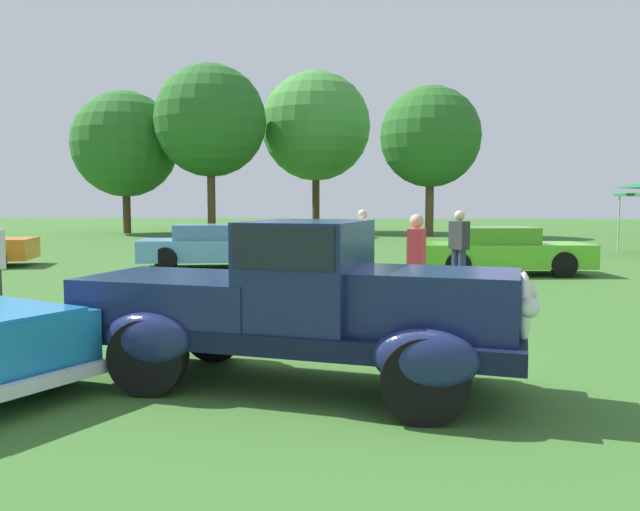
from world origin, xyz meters
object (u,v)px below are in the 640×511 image
spectator_near_truck (459,247)px  feature_pickup_truck (299,303)px  spectator_far_side (362,243)px  show_car_skyblue (212,246)px  show_car_lime (500,251)px  spectator_by_row (416,263)px

spectator_near_truck → feature_pickup_truck: bearing=-108.0°
feature_pickup_truck → spectator_far_side: bearing=87.8°
feature_pickup_truck → spectator_far_side: size_ratio=2.81×
feature_pickup_truck → show_car_skyblue: size_ratio=1.10×
spectator_near_truck → show_car_skyblue: bearing=149.4°
spectator_near_truck → spectator_far_side: 2.36m
feature_pickup_truck → show_car_skyblue: feature_pickup_truck is taller
show_car_skyblue → show_car_lime: 7.91m
feature_pickup_truck → show_car_lime: size_ratio=1.04×
show_car_lime → spectator_near_truck: bearing=-115.2°
spectator_by_row → spectator_far_side: 4.87m
show_car_skyblue → feature_pickup_truck: bearing=-70.4°
feature_pickup_truck → spectator_by_row: bearing=70.4°
feature_pickup_truck → show_car_lime: bearing=69.9°
spectator_near_truck → spectator_by_row: same height
show_car_lime → spectator_near_truck: 3.26m
show_car_lime → spectator_far_side: (-3.48, -1.86, 0.31)m
show_car_lime → spectator_by_row: spectator_by_row is taller
spectator_far_side → feature_pickup_truck: bearing=-92.2°
feature_pickup_truck → spectator_by_row: (1.36, 3.82, 0.04)m
show_car_skyblue → spectator_far_side: 5.18m
spectator_near_truck → spectator_far_side: bearing=152.9°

